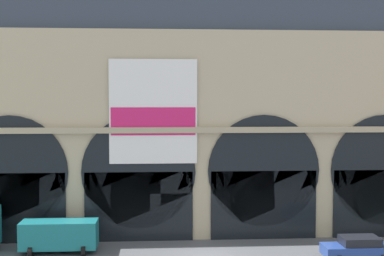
% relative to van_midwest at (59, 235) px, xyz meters
% --- Properties ---
extents(station_building, '(48.91, 6.39, 20.07)m').
position_rel_van_midwest_xyz_m(station_building, '(10.11, 5.64, 8.53)').
color(station_building, '#BCAD8C').
rests_on(station_building, ground).
extents(van_midwest, '(5.20, 2.48, 2.20)m').
position_rel_van_midwest_xyz_m(van_midwest, '(0.00, 0.00, 0.00)').
color(van_midwest, '#19727A').
rests_on(van_midwest, ground).
extents(car_mideast, '(4.40, 2.22, 1.55)m').
position_rel_van_midwest_xyz_m(car_mideast, '(19.91, -3.01, -0.44)').
color(car_mideast, '#28479E').
rests_on(car_mideast, ground).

